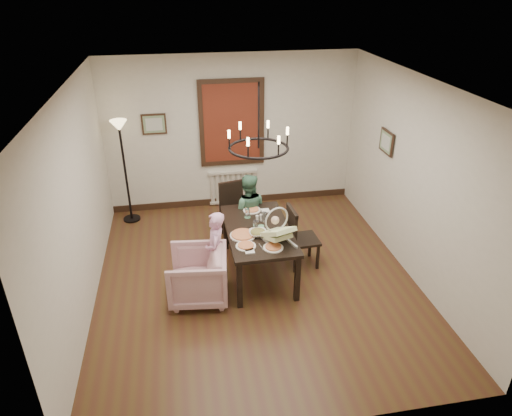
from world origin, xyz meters
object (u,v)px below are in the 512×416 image
object	(u,v)px
chair_right	(304,236)
baby_bouncer	(277,230)
chair_far	(235,212)
floor_lamp	(126,174)
dining_table	(258,233)
seated_man	(248,217)
drinking_glass	(256,225)
elderly_woman	(216,257)
armchair	(198,276)

from	to	relation	value
chair_right	baby_bouncer	size ratio (longest dim) A/B	1.89
chair_far	floor_lamp	size ratio (longest dim) A/B	0.52
dining_table	chair_far	bearing A→B (deg)	99.57
seated_man	baby_bouncer	world-z (taller)	baby_bouncer
floor_lamp	dining_table	bearing A→B (deg)	-45.50
dining_table	drinking_glass	xyz separation A→B (m)	(-0.05, -0.03, 0.16)
dining_table	chair_right	size ratio (longest dim) A/B	1.64
dining_table	seated_man	bearing A→B (deg)	91.38
chair_right	dining_table	bearing A→B (deg)	94.40
elderly_woman	seated_man	world-z (taller)	seated_man
armchair	floor_lamp	xyz separation A→B (m)	(-1.05, 2.44, 0.54)
floor_lamp	baby_bouncer	bearing A→B (deg)	-48.03
chair_far	baby_bouncer	bearing A→B (deg)	-87.77
chair_far	elderly_woman	xyz separation A→B (m)	(-0.44, -1.31, 0.01)
seated_man	floor_lamp	world-z (taller)	floor_lamp
dining_table	armchair	xyz separation A→B (m)	(-0.91, -0.44, -0.31)
dining_table	chair_right	xyz separation A→B (m)	(0.70, 0.10, -0.17)
baby_bouncer	floor_lamp	distance (m)	3.21
baby_bouncer	drinking_glass	distance (m)	0.43
dining_table	seated_man	size ratio (longest dim) A/B	1.56
baby_bouncer	chair_right	bearing A→B (deg)	23.06
chair_far	chair_right	xyz separation A→B (m)	(0.90, -0.98, 0.02)
chair_far	elderly_woman	size ratio (longest dim) A/B	0.98
chair_right	floor_lamp	world-z (taller)	floor_lamp
armchair	floor_lamp	world-z (taller)	floor_lamp
chair_right	drinking_glass	distance (m)	0.83
seated_man	floor_lamp	xyz separation A→B (m)	(-1.94, 1.22, 0.38)
floor_lamp	seated_man	bearing A→B (deg)	-32.22
chair_far	floor_lamp	distance (m)	2.04
armchair	seated_man	bearing A→B (deg)	150.64
chair_far	seated_man	bearing A→B (deg)	-73.48
chair_right	seated_man	size ratio (longest dim) A/B	0.95
dining_table	elderly_woman	world-z (taller)	elderly_woman
elderly_woman	drinking_glass	distance (m)	0.71
drinking_glass	chair_far	bearing A→B (deg)	97.50
drinking_glass	floor_lamp	world-z (taller)	floor_lamp
elderly_woman	drinking_glass	world-z (taller)	elderly_woman
chair_right	armchair	distance (m)	1.70
baby_bouncer	elderly_woman	bearing A→B (deg)	148.79
chair_far	drinking_glass	bearing A→B (deg)	-94.62
armchair	seated_man	distance (m)	1.51
chair_far	drinking_glass	world-z (taller)	chair_far
chair_far	baby_bouncer	xyz separation A→B (m)	(0.38, -1.47, 0.45)
dining_table	chair_far	size ratio (longest dim) A/B	1.70
armchair	seated_man	size ratio (longest dim) A/B	0.77
armchair	seated_man	world-z (taller)	seated_man
elderly_woman	floor_lamp	world-z (taller)	floor_lamp
dining_table	chair_right	bearing A→B (deg)	7.26
chair_right	armchair	size ratio (longest dim) A/B	1.24
chair_far	chair_right	world-z (taller)	chair_right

